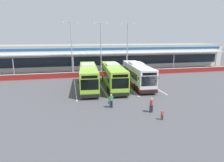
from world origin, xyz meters
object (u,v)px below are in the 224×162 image
Objects in this scene: pedestrian_in_dark_coat at (151,105)px; lamp_post_centre at (101,45)px; coach_bus_leftmost at (88,77)px; pedestrian_with_handbag at (111,101)px; lamp_post_west at (71,46)px; lamp_post_east at (127,45)px; coach_bus_left_centre at (113,76)px; coach_bus_centre at (137,75)px; pedestrian_child at (162,115)px.

lamp_post_centre reaches higher than pedestrian_in_dark_coat.
coach_bus_leftmost is 7.59× the size of pedestrian_with_handbag.
lamp_post_west reaches higher than coach_bus_leftmost.
pedestrian_in_dark_coat is 0.15× the size of lamp_post_centre.
coach_bus_left_centre is at bearing -116.89° from lamp_post_east.
lamp_post_centre reaches higher than pedestrian_with_handbag.
lamp_post_west is at bearing -178.00° from lamp_post_centre.
lamp_post_west reaches higher than pedestrian_in_dark_coat.
coach_bus_leftmost is 1.12× the size of lamp_post_west.
coach_bus_centre is at bearing -44.78° from lamp_post_west.
pedestrian_with_handbag is 0.15× the size of lamp_post_west.
lamp_post_centre is at bearing -174.79° from lamp_post_east.
coach_bus_leftmost and coach_bus_centre have the same top height.
pedestrian_with_handbag is at bearing -104.51° from coach_bus_left_centre.
pedestrian_with_handbag is 4.58m from pedestrian_in_dark_coat.
lamp_post_centre is 1.00× the size of lamp_post_east.
coach_bus_left_centre is 4.27m from coach_bus_centre.
lamp_post_centre is at bearing 112.49° from coach_bus_centre.
coach_bus_left_centre reaches higher than pedestrian_in_dark_coat.
coach_bus_left_centre reaches higher than pedestrian_child.
coach_bus_centre is 7.59× the size of pedestrian_in_dark_coat.
pedestrian_in_dark_coat is (5.58, -11.58, -0.91)m from coach_bus_leftmost.
coach_bus_centre is 12.09m from pedestrian_in_dark_coat.
lamp_post_centre is (-4.40, 10.63, 4.50)m from coach_bus_centre.
lamp_post_centre is (-1.76, 22.40, 5.42)m from pedestrian_in_dark_coat.
lamp_post_east is at bearing 5.21° from lamp_post_centre.
pedestrian_child is at bearing -71.47° from lamp_post_west.
pedestrian_with_handbag is at bearing -111.71° from lamp_post_east.
pedestrian_with_handbag is 22.85m from lamp_post_east.
coach_bus_centre is at bearing 77.32° from pedestrian_in_dark_coat.
coach_bus_left_centre is at bearing -59.95° from lamp_post_west.
pedestrian_with_handbag is (1.64, -9.26, -0.93)m from coach_bus_leftmost.
coach_bus_centre is 11.55m from pedestrian_with_handbag.
coach_bus_left_centre is 7.59× the size of pedestrian_with_handbag.
lamp_post_centre and lamp_post_east have the same top height.
coach_bus_centre is 1.12× the size of lamp_post_east.
coach_bus_leftmost is at bearing -130.92° from lamp_post_east.
coach_bus_leftmost is 15.70m from lamp_post_east.
lamp_post_west reaches higher than pedestrian_child.
lamp_post_centre is (3.83, 10.82, 4.50)m from coach_bus_leftmost.
coach_bus_left_centre and coach_bus_centre have the same top height.
lamp_post_centre is at bearing 94.49° from pedestrian_in_dark_coat.
pedestrian_with_handbag is 1.61× the size of pedestrian_child.
pedestrian_with_handbag is 1.00× the size of pedestrian_in_dark_coat.
pedestrian_child is (1.86, -13.40, -1.24)m from coach_bus_left_centre.
pedestrian_child is (4.20, -4.35, -0.32)m from pedestrian_with_handbag.
lamp_post_west is at bearing 102.10° from coach_bus_leftmost.
pedestrian_in_dark_coat reaches higher than pedestrian_child.
coach_bus_leftmost is at bearing 115.74° from pedestrian_in_dark_coat.
coach_bus_leftmost is 9.45m from pedestrian_with_handbag.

